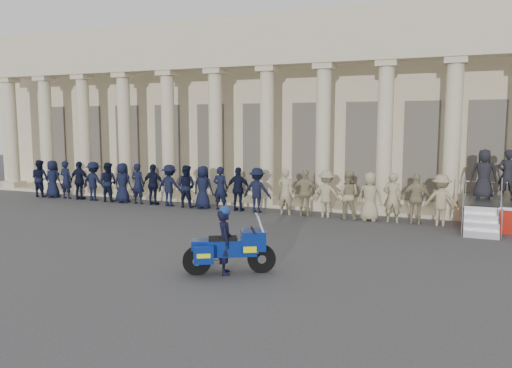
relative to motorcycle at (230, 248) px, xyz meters
name	(u,v)px	position (x,y,z in m)	size (l,w,h in m)	color
ground	(211,249)	(-1.59, 2.02, -0.65)	(90.00, 90.00, 0.00)	#3C3C3E
building	(332,110)	(-1.59, 16.77, 3.87)	(40.00, 12.50, 9.00)	#C4B693
officer_rank	(208,188)	(-5.03, 8.33, 0.30)	(20.52, 0.72, 1.91)	black
motorcycle	(230,248)	(0.00, 0.00, 0.00)	(2.12, 1.53, 1.51)	black
rider	(225,240)	(-0.11, -0.07, 0.21)	(0.64, 0.72, 1.74)	black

